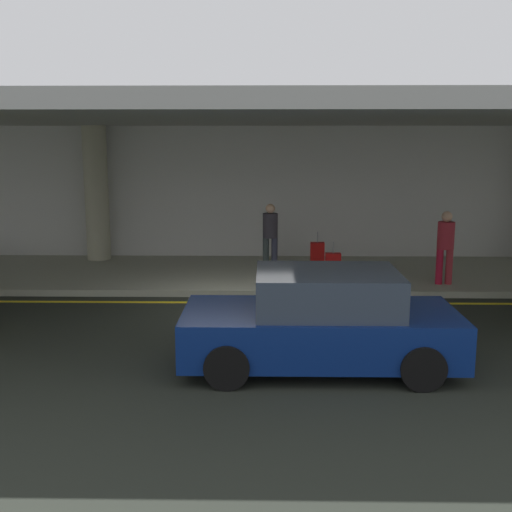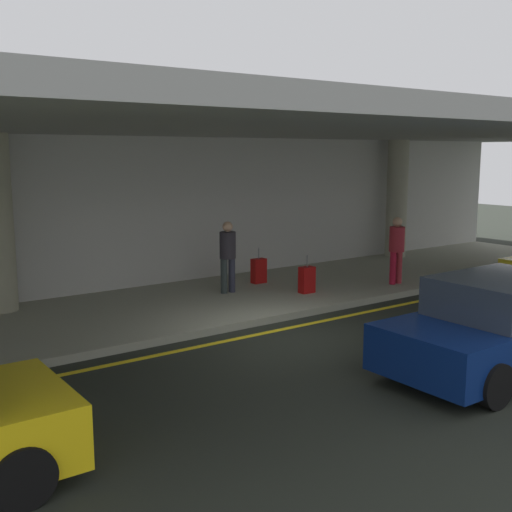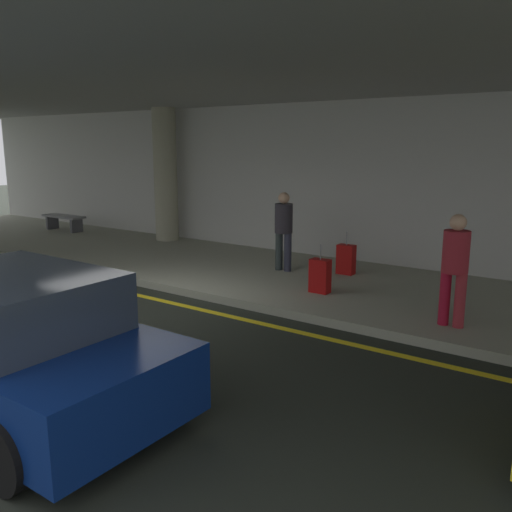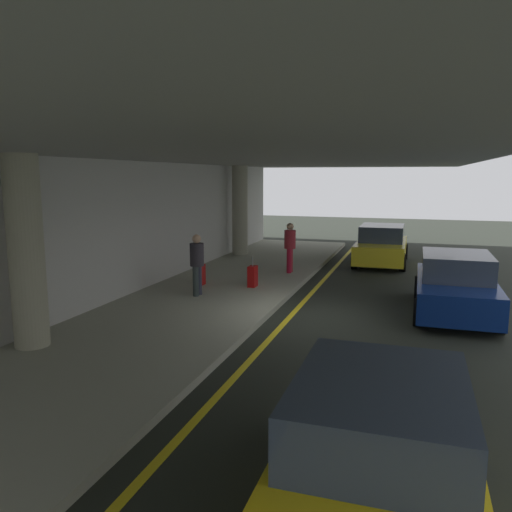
{
  "view_description": "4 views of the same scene",
  "coord_description": "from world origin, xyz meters",
  "views": [
    {
      "loc": [
        0.67,
        -12.29,
        3.4
      ],
      "look_at": [
        0.42,
        2.1,
        0.72
      ],
      "focal_mm": 43.68,
      "sensor_mm": 36.0,
      "label": 1
    },
    {
      "loc": [
        -7.16,
        -8.75,
        3.4
      ],
      "look_at": [
        1.08,
        2.67,
        1.08
      ],
      "focal_mm": 44.07,
      "sensor_mm": 36.0,
      "label": 2
    },
    {
      "loc": [
        6.76,
        -6.16,
        2.8
      ],
      "look_at": [
        1.45,
        1.35,
        0.89
      ],
      "focal_mm": 37.55,
      "sensor_mm": 36.0,
      "label": 3
    },
    {
      "loc": [
        -11.6,
        -2.29,
        3.4
      ],
      "look_at": [
        0.82,
        1.69,
        1.31
      ],
      "focal_mm": 35.39,
      "sensor_mm": 36.0,
      "label": 4
    }
  ],
  "objects": [
    {
      "name": "ground_plane",
      "position": [
        0.0,
        0.0,
        0.0
      ],
      "size": [
        60.0,
        60.0,
        0.0
      ],
      "primitive_type": "plane",
      "color": "black"
    },
    {
      "name": "person_waiting_for_ride",
      "position": [
        4.74,
        1.74,
        1.11
      ],
      "size": [
        0.38,
        0.38,
        1.68
      ],
      "rotation": [
        0.0,
        0.0,
        5.76
      ],
      "color": "maroon",
      "rests_on": "sidewalk"
    },
    {
      "name": "support_column_left_mid",
      "position": [
        8.0,
        4.68,
        1.97
      ],
      "size": [
        0.65,
        0.65,
        3.65
      ],
      "primitive_type": "cylinder",
      "color": "#9A9882",
      "rests_on": "sidewalk"
    },
    {
      "name": "car_navy",
      "position": [
        1.5,
        -3.27,
        0.71
      ],
      "size": [
        4.1,
        1.92,
        1.5
      ],
      "rotation": [
        0.0,
        0.0,
        3.13
      ],
      "color": "navy",
      "rests_on": "ground"
    },
    {
      "name": "lane_stripe_yellow",
      "position": [
        0.0,
        0.54,
        0.0
      ],
      "size": [
        26.0,
        0.14,
        0.01
      ],
      "primitive_type": "cube",
      "color": "yellow",
      "rests_on": "ground"
    },
    {
      "name": "suitcase_upright_secondary",
      "position": [
        2.0,
        3.83,
        0.46
      ],
      "size": [
        0.36,
        0.22,
        0.9
      ],
      "rotation": [
        0.0,
        0.0,
        -0.4
      ],
      "color": "#9D0D0C",
      "rests_on": "sidewalk"
    },
    {
      "name": "traveler_with_luggage",
      "position": [
        0.75,
        3.35,
        1.11
      ],
      "size": [
        0.38,
        0.38,
        1.68
      ],
      "rotation": [
        0.0,
        0.0,
        4.2
      ],
      "color": "#283130",
      "rests_on": "sidewalk"
    },
    {
      "name": "sidewalk",
      "position": [
        0.0,
        3.1,
        0.07
      ],
      "size": [
        26.0,
        4.2,
        0.15
      ],
      "primitive_type": "cube",
      "color": "gray",
      "rests_on": "ground"
    },
    {
      "name": "ceiling_overhang",
      "position": [
        0.0,
        2.6,
        3.95
      ],
      "size": [
        28.0,
        13.2,
        0.3
      ],
      "primitive_type": "cube",
      "color": "gray",
      "rests_on": "support_column_far_left"
    },
    {
      "name": "support_column_far_left",
      "position": [
        -4.0,
        4.68,
        1.97
      ],
      "size": [
        0.65,
        0.65,
        3.65
      ],
      "primitive_type": "cylinder",
      "color": "gray",
      "rests_on": "sidewalk"
    },
    {
      "name": "car_yellow_taxi_no2",
      "position": [
        -7.03,
        -2.04,
        0.71
      ],
      "size": [
        4.1,
        1.92,
        1.5
      ],
      "rotation": [
        0.0,
        0.0,
        -0.05
      ],
      "color": "yellow",
      "rests_on": "ground"
    },
    {
      "name": "suitcase_upright_primary",
      "position": [
        2.25,
        2.25,
        0.46
      ],
      "size": [
        0.36,
        0.22,
        0.9
      ],
      "rotation": [
        0.0,
        0.0,
        -0.48
      ],
      "color": "#990C0C",
      "rests_on": "sidewalk"
    },
    {
      "name": "car_yellow_taxi",
      "position": [
        8.3,
        -1.03,
        0.71
      ],
      "size": [
        4.1,
        1.92,
        1.5
      ],
      "rotation": [
        0.0,
        0.0,
        -0.01
      ],
      "color": "yellow",
      "rests_on": "ground"
    },
    {
      "name": "terminal_back_wall",
      "position": [
        0.0,
        5.35,
        1.9
      ],
      "size": [
        26.0,
        0.3,
        3.8
      ],
      "primitive_type": "cube",
      "color": "#B7B7B0",
      "rests_on": "ground"
    }
  ]
}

